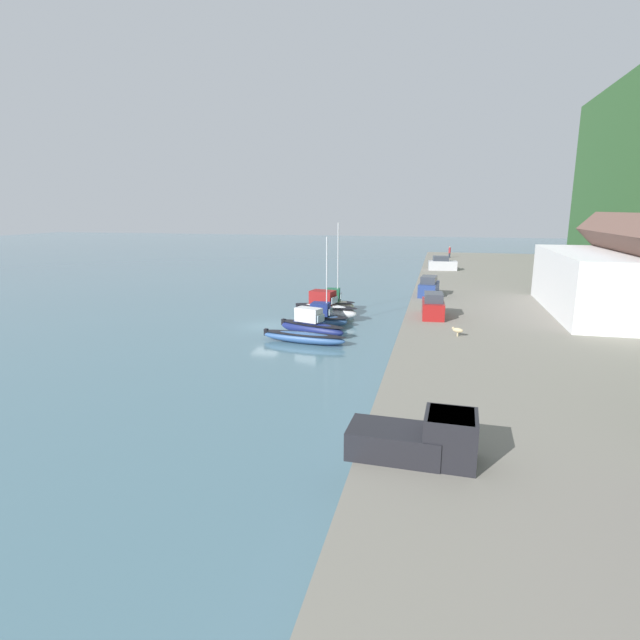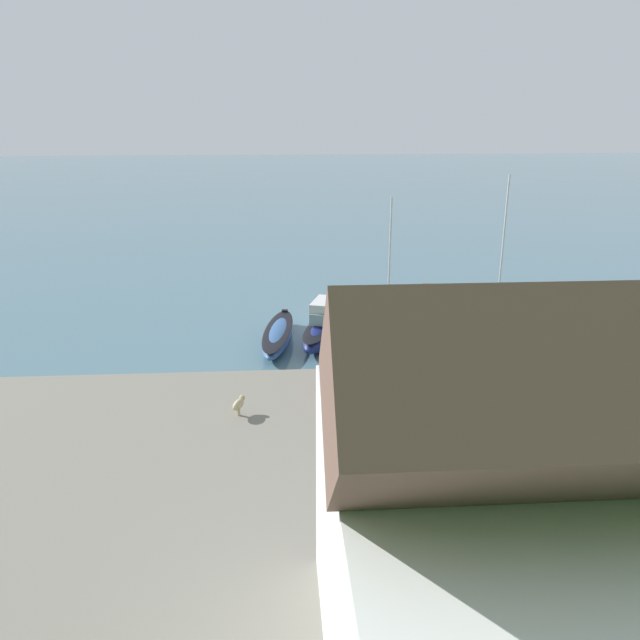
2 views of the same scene
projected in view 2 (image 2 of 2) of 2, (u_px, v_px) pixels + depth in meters
name	position (u px, v px, depth m)	size (l,w,h in m)	color
ground_plane	(353.00, 314.00, 40.99)	(320.00, 320.00, 0.00)	slate
moored_boat_0	(493.00, 322.00, 36.42)	(2.57, 4.51, 9.49)	white
moored_boat_1	(435.00, 320.00, 36.39)	(3.56, 7.08, 2.91)	silver
moored_boat_2	(386.00, 328.00, 35.88)	(2.10, 4.84, 8.39)	#33568E
moored_boat_3	(323.00, 327.00, 35.80)	(3.59, 6.67, 2.45)	navy
moored_boat_4	(278.00, 335.00, 35.74)	(2.46, 7.55, 0.92)	#33568E
parked_car_3	(398.00, 369.00, 25.65)	(4.29, 2.02, 2.16)	maroon
dog_on_quay	(239.00, 404.00, 23.60)	(0.57, 0.87, 0.68)	tan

